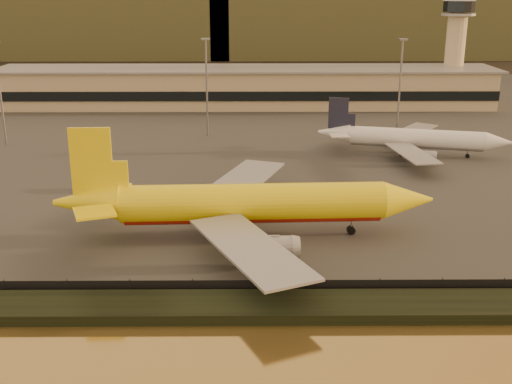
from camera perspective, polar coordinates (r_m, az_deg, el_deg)
ground at (r=95.45m, az=-1.35°, el=-5.76°), size 900.00×900.00×0.00m
embankment at (r=79.82m, az=-1.53°, el=-10.19°), size 320.00×7.00×1.40m
tarmac at (r=186.41m, az=-0.92°, el=6.02°), size 320.00×220.00×0.20m
perimeter_fence at (r=83.11m, az=-1.48°, el=-8.53°), size 300.00×0.05×2.20m
terminal_building at (r=216.00m, az=-4.77°, el=9.25°), size 202.00×25.00×12.60m
control_tower at (r=229.54m, az=17.35°, el=12.90°), size 11.20×11.20×35.50m
apron_light_masts at (r=164.57m, az=4.31°, el=9.91°), size 152.20×12.20×25.40m
dhl_cargo_jet at (r=100.71m, az=-0.88°, el=-1.10°), size 59.75×58.56×17.86m
white_narrowbody_jet at (r=155.45m, az=13.76°, el=4.61°), size 44.43×42.54×12.90m
gse_vehicle_yellow at (r=120.00m, az=6.23°, el=-0.33°), size 4.01×2.82×1.65m
gse_vehicle_white at (r=128.70m, az=-14.42°, el=0.54°), size 4.90×3.59×2.01m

